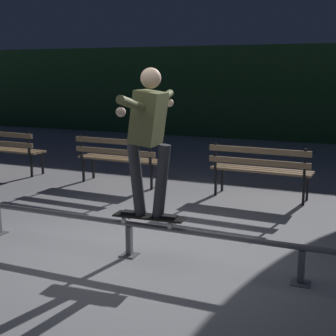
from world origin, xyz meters
TOP-DOWN VIEW (x-y plane):
  - ground_plane at (0.00, 0.00)m, footprint 90.00×90.00m
  - hedge_backdrop at (0.00, 10.14)m, footprint 24.00×1.20m
  - grind_rail at (0.00, -0.03)m, footprint 4.35×0.18m
  - skateboard at (0.25, -0.03)m, footprint 0.79×0.25m
  - skateboarder at (0.25, -0.03)m, footprint 0.62×1.41m
  - park_bench_leftmost at (-4.30, 2.91)m, footprint 1.62×0.48m
  - park_bench_left_center at (-1.76, 2.91)m, footprint 1.62×0.48m
  - park_bench_right_center at (0.78, 2.91)m, footprint 1.62×0.48m

SIDE VIEW (x-z plane):
  - ground_plane at x=0.00m, z-range 0.00..0.00m
  - grind_rail at x=0.00m, z-range 0.11..0.51m
  - skateboard at x=0.25m, z-range 0.43..0.52m
  - park_bench_leftmost at x=-4.30m, z-range 0.10..0.98m
  - park_bench_left_center at x=-1.76m, z-range 0.10..0.98m
  - park_bench_right_center at x=0.78m, z-range 0.10..0.98m
  - hedge_backdrop at x=0.00m, z-range 0.00..2.74m
  - skateboarder at x=0.25m, z-range 0.63..2.19m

